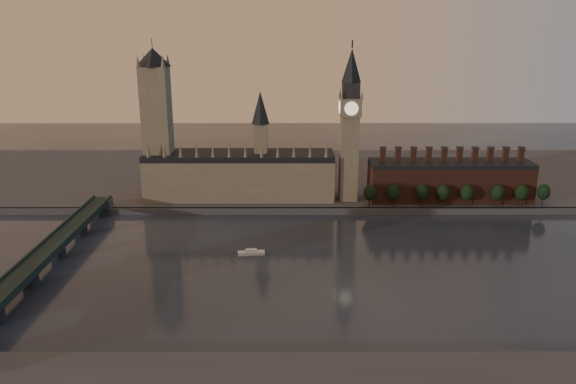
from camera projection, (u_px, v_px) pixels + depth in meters
name	position (u px, v px, depth m)	size (l,w,h in m)	color
ground	(350.00, 271.00, 285.64)	(900.00, 900.00, 0.00)	black
north_bank	(326.00, 177.00, 455.71)	(900.00, 182.00, 4.00)	#444549
palace_of_westminster	(241.00, 173.00, 389.51)	(130.00, 30.30, 74.00)	#796E56
victoria_tower	(157.00, 119.00, 378.82)	(24.00, 24.00, 108.00)	#796E56
big_ben	(350.00, 124.00, 374.86)	(15.00, 15.00, 107.00)	#796E56
chimney_block	(450.00, 180.00, 386.09)	(110.00, 25.00, 37.00)	#532A1F
embankment_tree_0	(370.00, 193.00, 371.68)	(8.60, 8.60, 14.88)	black
embankment_tree_1	(393.00, 192.00, 373.18)	(8.60, 8.60, 14.88)	black
embankment_tree_2	(422.00, 192.00, 372.63)	(8.60, 8.60, 14.88)	black
embankment_tree_3	(443.00, 193.00, 372.04)	(8.60, 8.60, 14.88)	black
embankment_tree_4	(467.00, 193.00, 371.93)	(8.60, 8.60, 14.88)	black
embankment_tree_5	(498.00, 193.00, 371.71)	(8.60, 8.60, 14.88)	black
embankment_tree_6	(522.00, 193.00, 372.16)	(8.60, 8.60, 14.88)	black
embankment_tree_7	(543.00, 192.00, 373.46)	(8.60, 8.60, 14.88)	black
westminster_bridge	(42.00, 260.00, 280.72)	(14.00, 200.00, 11.55)	#1B2A26
river_boat	(251.00, 252.00, 305.88)	(14.92, 5.63, 2.92)	silver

